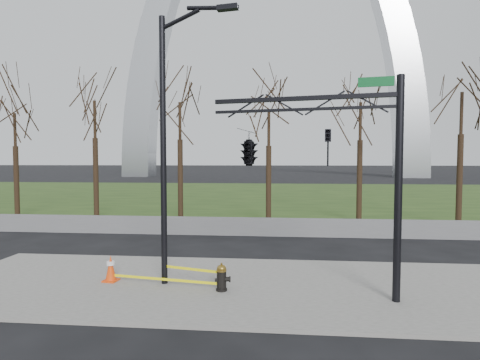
# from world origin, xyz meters

# --- Properties ---
(ground) EXTENTS (500.00, 500.00, 0.00)m
(ground) POSITION_xyz_m (0.00, 0.00, 0.00)
(ground) COLOR black
(ground) RESTS_ON ground
(sidewalk) EXTENTS (18.00, 6.00, 0.10)m
(sidewalk) POSITION_xyz_m (0.00, 0.00, 0.05)
(sidewalk) COLOR slate
(sidewalk) RESTS_ON ground
(grass_strip) EXTENTS (120.00, 40.00, 0.06)m
(grass_strip) POSITION_xyz_m (0.00, 30.00, 0.03)
(grass_strip) COLOR #253D16
(grass_strip) RESTS_ON ground
(guardrail) EXTENTS (60.00, 0.30, 0.90)m
(guardrail) POSITION_xyz_m (0.00, 8.00, 0.45)
(guardrail) COLOR #59595B
(guardrail) RESTS_ON ground
(gateway_arch) EXTENTS (66.00, 6.00, 65.00)m
(gateway_arch) POSITION_xyz_m (0.00, 75.00, 32.50)
(gateway_arch) COLOR silver
(gateway_arch) RESTS_ON ground
(tree_row) EXTENTS (36.61, 4.00, 8.29)m
(tree_row) POSITION_xyz_m (-4.70, 12.00, 4.14)
(tree_row) COLOR black
(tree_row) RESTS_ON ground
(fire_hydrant) EXTENTS (0.49, 0.32, 0.80)m
(fire_hydrant) POSITION_xyz_m (-0.33, -0.61, 0.47)
(fire_hydrant) COLOR black
(fire_hydrant) RESTS_ON sidewalk
(traffic_cone) EXTENTS (0.46, 0.46, 0.79)m
(traffic_cone) POSITION_xyz_m (-3.85, -0.07, 0.50)
(traffic_cone) COLOR #E6400C
(traffic_cone) RESTS_ON sidewalk
(street_light) EXTENTS (2.38, 0.58, 8.21)m
(street_light) POSITION_xyz_m (-1.92, -0.15, 4.69)
(street_light) COLOR black
(street_light) RESTS_ON ground
(traffic_signal_mast) EXTENTS (5.03, 2.54, 6.00)m
(traffic_signal_mast) POSITION_xyz_m (1.17, -0.44, 4.15)
(traffic_signal_mast) COLOR black
(traffic_signal_mast) RESTS_ON ground
(caution_tape) EXTENTS (3.51, 0.55, 0.41)m
(caution_tape) POSITION_xyz_m (-1.80, -0.35, 0.40)
(caution_tape) COLOR #F4EA0C
(caution_tape) RESTS_ON ground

